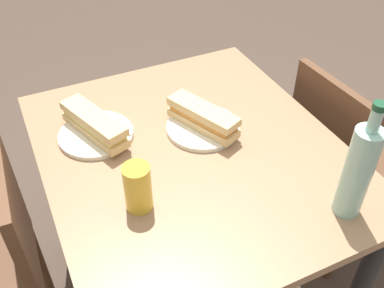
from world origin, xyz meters
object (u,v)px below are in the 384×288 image
(baguette_sandwich_far, at_px, (94,124))
(chair_far, at_px, (339,158))
(dining_table, at_px, (192,178))
(baguette_sandwich_near, at_px, (203,117))
(water_bottle, at_px, (358,171))
(plate_near, at_px, (203,127))
(knife_near, at_px, (210,116))
(knife_far, at_px, (107,123))
(plate_far, at_px, (96,135))
(beer_glass, at_px, (138,188))

(baguette_sandwich_far, bearing_deg, chair_far, 78.04)
(dining_table, relative_size, baguette_sandwich_near, 4.01)
(water_bottle, bearing_deg, plate_near, -157.84)
(knife_near, distance_m, knife_far, 0.33)
(baguette_sandwich_near, xyz_separation_m, baguette_sandwich_far, (-0.11, -0.31, 0.00))
(knife_far, bearing_deg, water_bottle, 37.65)
(plate_near, height_order, plate_far, same)
(knife_far, bearing_deg, knife_near, 71.37)
(baguette_sandwich_near, relative_size, knife_near, 1.51)
(dining_table, bearing_deg, baguette_sandwich_near, 135.29)
(baguette_sandwich_far, bearing_deg, plate_far, 180.00)
(dining_table, bearing_deg, knife_near, 131.99)
(plate_far, relative_size, water_bottle, 0.69)
(plate_far, xyz_separation_m, baguette_sandwich_far, (0.00, 0.00, 0.04))
(chair_far, xyz_separation_m, baguette_sandwich_near, (-0.08, -0.56, 0.32))
(chair_far, bearing_deg, beer_glass, -80.50)
(dining_table, distance_m, baguette_sandwich_near, 0.20)
(plate_near, distance_m, baguette_sandwich_far, 0.33)
(plate_far, height_order, knife_far, knife_far)
(knife_near, bearing_deg, plate_far, -102.40)
(chair_far, bearing_deg, dining_table, -90.33)
(plate_near, xyz_separation_m, baguette_sandwich_near, (0.00, -0.00, 0.04))
(plate_near, bearing_deg, water_bottle, 22.16)
(plate_far, height_order, water_bottle, water_bottle)
(knife_far, bearing_deg, dining_table, 43.82)
(dining_table, bearing_deg, chair_far, 89.67)
(chair_far, distance_m, baguette_sandwich_near, 0.65)
(baguette_sandwich_far, height_order, water_bottle, water_bottle)
(chair_far, distance_m, knife_near, 0.60)
(plate_near, bearing_deg, baguette_sandwich_near, -90.00)
(chair_far, height_order, baguette_sandwich_near, chair_far)
(plate_near, height_order, knife_near, knife_near)
(dining_table, xyz_separation_m, knife_near, (-0.10, 0.11, 0.14))
(knife_near, xyz_separation_m, knife_far, (-0.11, -0.31, 0.00))
(knife_near, height_order, beer_glass, beer_glass)
(baguette_sandwich_near, height_order, plate_far, baguette_sandwich_near)
(chair_far, relative_size, knife_near, 5.08)
(dining_table, distance_m, knife_near, 0.21)
(dining_table, bearing_deg, beer_glass, -56.40)
(knife_near, height_order, water_bottle, water_bottle)
(baguette_sandwich_near, xyz_separation_m, plate_far, (-0.11, -0.31, -0.04))
(knife_near, relative_size, baguette_sandwich_far, 0.63)
(knife_near, bearing_deg, baguette_sandwich_near, -54.42)
(chair_far, relative_size, knife_far, 5.24)
(knife_near, distance_m, beer_glass, 0.42)
(dining_table, height_order, knife_far, knife_far)
(baguette_sandwich_near, height_order, water_bottle, water_bottle)
(baguette_sandwich_far, bearing_deg, plate_near, 70.89)
(plate_near, relative_size, plate_far, 1.00)
(chair_far, distance_m, water_bottle, 0.67)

